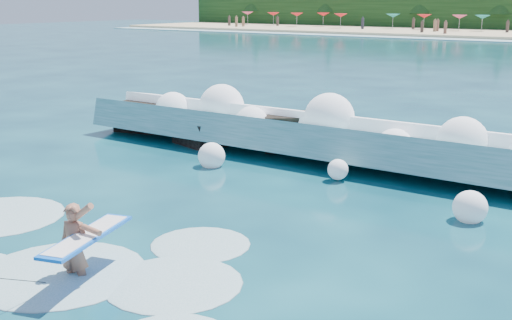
% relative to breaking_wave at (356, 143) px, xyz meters
% --- Properties ---
extents(ground, '(200.00, 200.00, 0.00)m').
position_rel_breaking_wave_xyz_m(ground, '(-1.27, -7.35, -0.56)').
color(ground, '#072F3E').
rests_on(ground, ground).
extents(breaking_wave, '(18.63, 2.87, 1.61)m').
position_rel_breaking_wave_xyz_m(breaking_wave, '(0.00, 0.00, 0.00)').
color(breaking_wave, teal).
rests_on(breaking_wave, ground).
extents(rock_cluster, '(8.14, 3.19, 1.28)m').
position_rel_breaking_wave_xyz_m(rock_cluster, '(-5.53, 0.11, -0.16)').
color(rock_cluster, black).
rests_on(rock_cluster, ground).
extents(surfer_with_board, '(1.14, 2.80, 1.56)m').
position_rel_breaking_wave_xyz_m(surfer_with_board, '(-0.28, -9.84, 0.01)').
color(surfer_with_board, '#A2654B').
rests_on(surfer_with_board, ground).
extents(wave_spray, '(15.24, 4.74, 1.99)m').
position_rel_breaking_wave_xyz_m(wave_spray, '(-0.36, -0.14, 0.40)').
color(wave_spray, white).
rests_on(wave_spray, ground).
extents(surf_foam, '(9.01, 5.32, 0.15)m').
position_rel_breaking_wave_xyz_m(surf_foam, '(-1.17, -9.37, -0.56)').
color(surf_foam, silver).
rests_on(surf_foam, ground).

